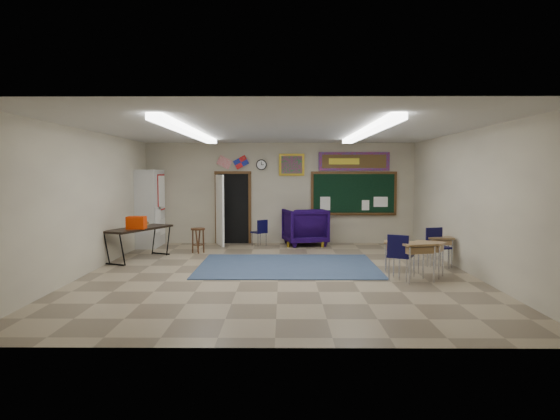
{
  "coord_description": "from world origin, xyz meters",
  "views": [
    {
      "loc": [
        0.11,
        -10.38,
        2.11
      ],
      "look_at": [
        0.02,
        1.5,
        1.22
      ],
      "focal_mm": 32.0,
      "sensor_mm": 36.0,
      "label": 1
    }
  ],
  "objects_px": {
    "wooden_stool": "(198,240)",
    "student_desk_front_left": "(397,255)",
    "wingback_armchair": "(305,227)",
    "student_desk_front_right": "(440,250)",
    "folding_table": "(139,242)"
  },
  "relations": [
    {
      "from": "folding_table",
      "to": "student_desk_front_right",
      "type": "bearing_deg",
      "value": 17.49
    },
    {
      "from": "wooden_stool",
      "to": "student_desk_front_right",
      "type": "bearing_deg",
      "value": -17.63
    },
    {
      "from": "student_desk_front_right",
      "to": "wingback_armchair",
      "type": "bearing_deg",
      "value": 136.31
    },
    {
      "from": "student_desk_front_left",
      "to": "wooden_stool",
      "type": "relative_size",
      "value": 0.97
    },
    {
      "from": "wingback_armchair",
      "to": "folding_table",
      "type": "height_order",
      "value": "same"
    },
    {
      "from": "student_desk_front_right",
      "to": "wooden_stool",
      "type": "height_order",
      "value": "student_desk_front_right"
    },
    {
      "from": "student_desk_front_right",
      "to": "folding_table",
      "type": "height_order",
      "value": "folding_table"
    },
    {
      "from": "wingback_armchair",
      "to": "student_desk_front_left",
      "type": "xyz_separation_m",
      "value": [
        1.81,
        -3.88,
        -0.18
      ]
    },
    {
      "from": "student_desk_front_left",
      "to": "student_desk_front_right",
      "type": "distance_m",
      "value": 1.23
    },
    {
      "from": "wingback_armchair",
      "to": "folding_table",
      "type": "relative_size",
      "value": 0.6
    },
    {
      "from": "wooden_stool",
      "to": "student_desk_front_left",
      "type": "bearing_deg",
      "value": -26.96
    },
    {
      "from": "wingback_armchair",
      "to": "folding_table",
      "type": "xyz_separation_m",
      "value": [
        -4.14,
        -2.52,
        -0.11
      ]
    },
    {
      "from": "student_desk_front_right",
      "to": "folding_table",
      "type": "xyz_separation_m",
      "value": [
        -7.05,
        0.82,
        0.05
      ]
    },
    {
      "from": "student_desk_front_left",
      "to": "student_desk_front_right",
      "type": "height_order",
      "value": "student_desk_front_right"
    },
    {
      "from": "wingback_armchair",
      "to": "wooden_stool",
      "type": "relative_size",
      "value": 1.8
    }
  ]
}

